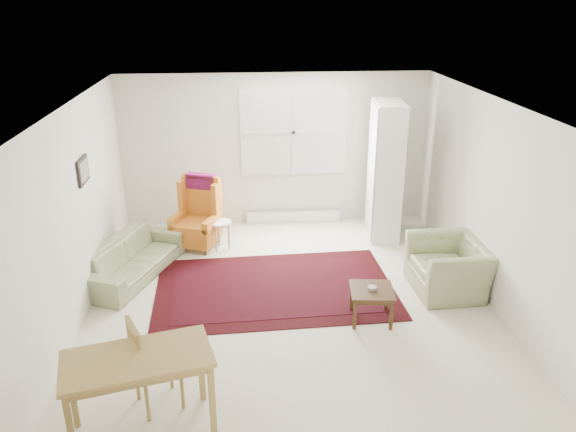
{
  "coord_description": "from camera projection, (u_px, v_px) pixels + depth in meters",
  "views": [
    {
      "loc": [
        -0.57,
        -6.21,
        3.65
      ],
      "look_at": [
        0.0,
        0.3,
        1.05
      ],
      "focal_mm": 35.0,
      "sensor_mm": 36.0,
      "label": 1
    }
  ],
  "objects": [
    {
      "name": "room",
      "position": [
        290.0,
        203.0,
        6.88
      ],
      "size": [
        5.04,
        5.54,
        2.51
      ],
      "color": "beige",
      "rests_on": "ground"
    },
    {
      "name": "rug",
      "position": [
        275.0,
        287.0,
        7.45
      ],
      "size": [
        3.19,
        2.12,
        0.03
      ],
      "primitive_type": null,
      "rotation": [
        0.0,
        0.0,
        0.04
      ],
      "color": "black",
      "rests_on": "ground"
    },
    {
      "name": "sofa",
      "position": [
        131.0,
        251.0,
        7.67
      ],
      "size": [
        1.33,
        1.93,
        0.73
      ],
      "primitive_type": "imported",
      "rotation": [
        0.0,
        0.0,
        1.19
      ],
      "color": "#7E8B5D",
      "rests_on": "ground"
    },
    {
      "name": "armchair",
      "position": [
        450.0,
        262.0,
        7.28
      ],
      "size": [
        0.95,
        1.07,
        0.81
      ],
      "primitive_type": "imported",
      "rotation": [
        0.0,
        0.0,
        -1.53
      ],
      "color": "#7E8B5D",
      "rests_on": "ground"
    },
    {
      "name": "wingback_chair",
      "position": [
        195.0,
        214.0,
        8.47
      ],
      "size": [
        0.83,
        0.85,
        1.1
      ],
      "primitive_type": null,
      "rotation": [
        0.0,
        0.0,
        -0.36
      ],
      "color": "orange",
      "rests_on": "ground"
    },
    {
      "name": "coffee_table",
      "position": [
        371.0,
        304.0,
        6.67
      ],
      "size": [
        0.56,
        0.56,
        0.41
      ],
      "primitive_type": null,
      "rotation": [
        0.0,
        0.0,
        -0.11
      ],
      "color": "#3C2512",
      "rests_on": "ground"
    },
    {
      "name": "stool",
      "position": [
        221.0,
        235.0,
        8.54
      ],
      "size": [
        0.39,
        0.39,
        0.44
      ],
      "primitive_type": null,
      "rotation": [
        0.0,
        0.0,
        -0.19
      ],
      "color": "white",
      "rests_on": "ground"
    },
    {
      "name": "cabinet",
      "position": [
        386.0,
        171.0,
        8.74
      ],
      "size": [
        0.54,
        0.9,
        2.14
      ],
      "primitive_type": null,
      "rotation": [
        0.0,
        0.0,
        -0.1
      ],
      "color": "white",
      "rests_on": "ground"
    },
    {
      "name": "desk",
      "position": [
        141.0,
        395.0,
        4.88
      ],
      "size": [
        1.36,
        0.91,
        0.79
      ],
      "primitive_type": null,
      "rotation": [
        0.0,
        0.0,
        0.24
      ],
      "color": "olive",
      "rests_on": "ground"
    },
    {
      "name": "desk_chair",
      "position": [
        157.0,
        363.0,
        5.19
      ],
      "size": [
        0.54,
        0.54,
        0.93
      ],
      "primitive_type": null,
      "rotation": [
        0.0,
        0.0,
        2.0
      ],
      "color": "olive",
      "rests_on": "ground"
    }
  ]
}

